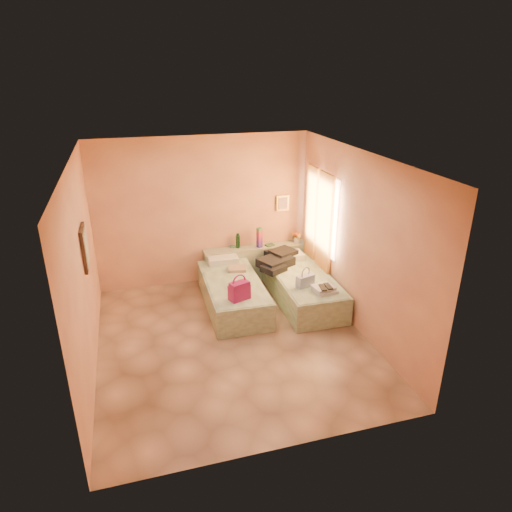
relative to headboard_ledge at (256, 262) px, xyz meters
The scene contains 16 objects.
ground 2.34m from the headboard_ledge, 114.90° to the right, with size 4.50×4.50×0.00m, color tan.
room_walls 2.25m from the headboard_ledge, 116.65° to the right, with size 4.02×4.51×2.81m.
headboard_ledge is the anchor object (origin of this frame).
bed_left 1.27m from the headboard_ledge, 124.33° to the right, with size 0.90×2.00×0.50m, color beige.
bed_right 1.33m from the headboard_ledge, 66.67° to the right, with size 0.90×2.00×0.50m, color beige.
water_bottle 0.58m from the headboard_ledge, behind, with size 0.08×0.08×0.28m, color #13361F.
rainbow_box 0.53m from the headboard_ledge, 41.31° to the right, with size 0.09×0.09×0.39m, color #991259.
small_dish 0.56m from the headboard_ledge, 168.46° to the left, with size 0.11×0.11×0.03m, color #46815E.
green_book 0.44m from the headboard_ledge, ahead, with size 0.16×0.12×0.03m, color #27492F.
flower_vase 0.96m from the headboard_ledge, ahead, with size 0.21×0.21×0.27m, color silver.
magenta_handbag 1.93m from the headboard_ledge, 113.94° to the right, with size 0.32×0.18×0.30m, color #991259.
khaki_garment 0.88m from the headboard_ledge, 129.48° to the right, with size 0.32×0.25×0.05m, color tan.
clothes_pile 0.76m from the headboard_ledge, 69.68° to the right, with size 0.66×0.66×0.20m, color black.
blue_handbag 1.67m from the headboard_ledge, 76.02° to the right, with size 0.31×0.13×0.20m, color #425E9E.
towel_stack 2.00m from the headboard_ledge, 71.57° to the right, with size 0.35×0.30×0.10m, color silver.
sandal_pair 2.05m from the headboard_ledge, 72.23° to the right, with size 0.17×0.23×0.02m, color black.
Camera 1 is at (-1.31, -5.85, 3.92)m, focal length 32.00 mm.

